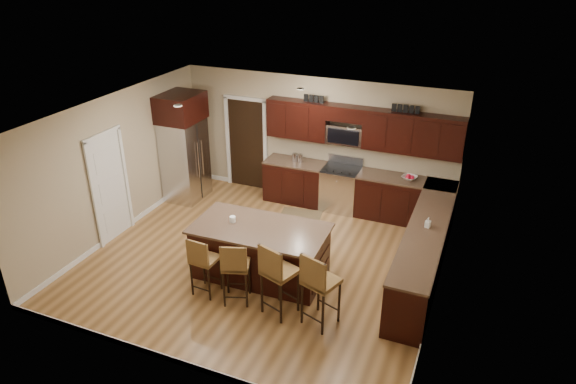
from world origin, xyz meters
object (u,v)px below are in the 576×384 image
at_px(stool_mid, 235,266).
at_px(stool_right, 277,272).
at_px(stool_extra, 318,282).
at_px(stool_left, 203,260).
at_px(island, 260,253).
at_px(refrigerator, 184,146).
at_px(range, 341,188).

height_order(stool_mid, stool_right, stool_right).
bearing_deg(stool_extra, stool_mid, -161.08).
distance_m(stool_left, stool_right, 1.28).
bearing_deg(island, refrigerator, 141.48).
xyz_separation_m(stool_left, stool_extra, (1.92, -0.01, 0.11)).
height_order(island, stool_left, stool_left).
xyz_separation_m(range, stool_left, (-1.12, -3.70, 0.18)).
xyz_separation_m(island, refrigerator, (-2.78, 2.10, 0.78)).
bearing_deg(refrigerator, island, -37.03).
bearing_deg(island, stool_right, -53.17).
bearing_deg(range, stool_extra, -77.86).
xyz_separation_m(island, stool_mid, (-0.02, -0.84, 0.25)).
distance_m(range, stool_left, 3.87).
bearing_deg(refrigerator, stool_mid, -46.83).
relative_size(island, stool_extra, 1.86).
bearing_deg(stool_mid, stool_right, -19.94).
bearing_deg(range, stool_right, -87.71).
relative_size(range, stool_right, 0.91).
xyz_separation_m(stool_mid, stool_right, (0.69, -0.01, 0.08)).
bearing_deg(stool_extra, island, 166.51).
bearing_deg(stool_left, island, 58.28).
height_order(stool_mid, refrigerator, refrigerator).
distance_m(stool_right, refrigerator, 4.56).
xyz_separation_m(stool_mid, stool_extra, (1.34, -0.01, 0.08)).
bearing_deg(stool_mid, island, 69.08).
distance_m(stool_mid, refrigerator, 4.06).
bearing_deg(range, stool_left, -106.86).
bearing_deg(refrigerator, stool_right, -40.49).
distance_m(island, stool_extra, 1.60).
bearing_deg(stool_left, stool_extra, 3.57).
height_order(range, refrigerator, refrigerator).
relative_size(island, stool_left, 2.17).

